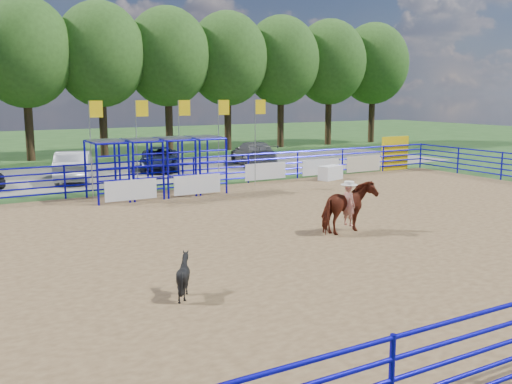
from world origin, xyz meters
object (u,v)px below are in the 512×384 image
announcer_table (331,173)px  car_c (160,159)px  horse_and_rider (349,206)px  car_b (74,166)px  car_d (253,153)px  calf (184,276)px

announcer_table → car_c: size_ratio=0.29×
horse_and_rider → car_b: bearing=107.9°
horse_and_rider → car_d: bearing=70.2°
car_b → car_c: size_ratio=0.99×
horse_and_rider → announcer_table: bearing=55.6°
car_b → car_c: car_b is taller
car_d → calf: bearing=72.2°
car_d → horse_and_rider: bearing=85.7°
car_c → car_d: car_d is taller
car_b → car_d: 11.34m
calf → car_b: car_b is taller
horse_and_rider → car_c: horse_and_rider is taller
calf → car_c: bearing=-37.6°
announcer_table → horse_and_rider: bearing=-124.4°
announcer_table → calf: calf is taller
calf → car_d: size_ratio=0.18×
announcer_table → car_d: car_d is taller
calf → announcer_table: bearing=-66.0°
car_b → car_d: (11.30, 1.01, -0.03)m
horse_and_rider → car_d: horse_and_rider is taller
announcer_table → horse_and_rider: horse_and_rider is taller
car_c → calf: bearing=-88.3°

